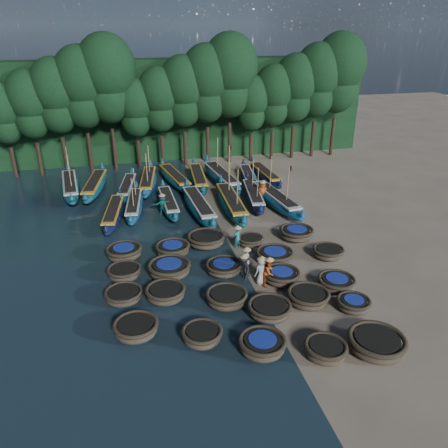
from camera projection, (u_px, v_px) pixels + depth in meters
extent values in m
plane|color=gray|center=(236.00, 257.00, 26.89)|extent=(120.00, 120.00, 0.00)
cube|color=black|center=(178.00, 109.00, 45.56)|extent=(40.00, 3.00, 10.00)
ellipsoid|color=brown|center=(262.00, 347.00, 18.88)|extent=(2.01, 2.01, 0.69)
torus|color=#3A3122|center=(262.00, 341.00, 18.75)|extent=(2.12, 2.12, 0.21)
cylinder|color=black|center=(263.00, 340.00, 18.73)|extent=(1.60, 1.60, 0.06)
cylinder|color=navy|center=(263.00, 339.00, 18.71)|extent=(1.23, 1.23, 0.04)
ellipsoid|color=brown|center=(325.00, 352.00, 18.61)|extent=(1.87, 1.87, 0.66)
torus|color=#3A3122|center=(326.00, 346.00, 18.48)|extent=(1.88, 1.88, 0.20)
cylinder|color=black|center=(326.00, 345.00, 18.46)|extent=(1.41, 1.41, 0.06)
ellipsoid|color=brown|center=(376.00, 345.00, 18.90)|extent=(3.01, 3.01, 0.76)
torus|color=#3A3122|center=(377.00, 339.00, 18.75)|extent=(2.53, 2.53, 0.23)
cylinder|color=black|center=(377.00, 338.00, 18.73)|extent=(1.93, 1.93, 0.07)
ellipsoid|color=brown|center=(136.00, 330.00, 19.93)|extent=(2.31, 2.31, 0.67)
torus|color=#3A3122|center=(136.00, 324.00, 19.80)|extent=(2.12, 2.12, 0.20)
cylinder|color=black|center=(136.00, 323.00, 19.78)|extent=(1.60, 1.60, 0.06)
ellipsoid|color=brown|center=(202.00, 337.00, 19.51)|extent=(1.82, 1.82, 0.65)
torus|color=#3A3122|center=(202.00, 331.00, 19.38)|extent=(1.88, 1.88, 0.20)
cylinder|color=black|center=(202.00, 331.00, 19.37)|extent=(1.42, 1.42, 0.06)
ellipsoid|color=brown|center=(269.00, 311.00, 21.30)|extent=(2.28, 2.28, 0.64)
torus|color=#3A3122|center=(270.00, 305.00, 21.17)|extent=(2.18, 2.18, 0.19)
cylinder|color=black|center=(270.00, 305.00, 21.16)|extent=(1.67, 1.67, 0.06)
ellipsoid|color=brown|center=(308.00, 299.00, 22.19)|extent=(2.63, 2.63, 0.68)
torus|color=#3A3122|center=(309.00, 293.00, 22.06)|extent=(2.19, 2.19, 0.21)
cylinder|color=black|center=(309.00, 293.00, 22.04)|extent=(1.66, 1.66, 0.06)
ellipsoid|color=brown|center=(353.00, 305.00, 21.75)|extent=(1.72, 1.72, 0.59)
torus|color=#3A3122|center=(354.00, 301.00, 21.64)|extent=(1.72, 1.72, 0.18)
cylinder|color=black|center=(354.00, 300.00, 21.62)|extent=(1.29, 1.29, 0.05)
cylinder|color=navy|center=(354.00, 299.00, 21.61)|extent=(0.99, 0.99, 0.04)
ellipsoid|color=brown|center=(124.00, 296.00, 22.46)|extent=(1.92, 1.92, 0.58)
torus|color=#3A3122|center=(123.00, 292.00, 22.35)|extent=(1.99, 1.99, 0.18)
cylinder|color=black|center=(123.00, 291.00, 22.33)|extent=(1.52, 1.52, 0.05)
ellipsoid|color=brown|center=(166.00, 294.00, 22.55)|extent=(2.21, 2.21, 0.67)
torus|color=#3A3122|center=(165.00, 289.00, 22.42)|extent=(2.11, 2.11, 0.20)
cylinder|color=black|center=(165.00, 289.00, 22.40)|extent=(1.60, 1.60, 0.06)
ellipsoid|color=brown|center=(227.00, 299.00, 22.15)|extent=(2.09, 2.09, 0.68)
torus|color=#3A3122|center=(227.00, 294.00, 22.02)|extent=(2.16, 2.16, 0.21)
cylinder|color=black|center=(227.00, 293.00, 22.00)|extent=(1.64, 1.64, 0.06)
ellipsoid|color=brown|center=(282.00, 277.00, 24.11)|extent=(2.17, 2.17, 0.65)
torus|color=#3A3122|center=(282.00, 273.00, 23.98)|extent=(2.07, 2.07, 0.20)
cylinder|color=black|center=(282.00, 272.00, 23.96)|extent=(1.57, 1.57, 0.06)
cylinder|color=navy|center=(282.00, 271.00, 23.95)|extent=(1.21, 1.21, 0.04)
ellipsoid|color=brown|center=(336.00, 284.00, 23.49)|extent=(2.48, 2.48, 0.64)
torus|color=#3A3122|center=(337.00, 279.00, 23.37)|extent=(2.05, 2.05, 0.19)
cylinder|color=black|center=(337.00, 279.00, 23.35)|extent=(1.55, 1.55, 0.06)
cylinder|color=navy|center=(337.00, 278.00, 23.34)|extent=(1.20, 1.20, 0.04)
ellipsoid|color=brown|center=(125.00, 273.00, 24.49)|extent=(2.04, 2.04, 0.64)
torus|color=#3A3122|center=(124.00, 269.00, 24.36)|extent=(1.95, 1.95, 0.19)
cylinder|color=black|center=(124.00, 268.00, 24.35)|extent=(1.48, 1.48, 0.06)
ellipsoid|color=brown|center=(170.00, 270.00, 24.69)|extent=(2.56, 2.56, 0.75)
torus|color=#3A3122|center=(169.00, 265.00, 24.54)|extent=(2.46, 2.46, 0.23)
cylinder|color=black|center=(169.00, 264.00, 24.52)|extent=(1.87, 1.87, 0.07)
cylinder|color=navy|center=(169.00, 264.00, 24.51)|extent=(1.44, 1.44, 0.05)
ellipsoid|color=brown|center=(224.00, 269.00, 24.99)|extent=(2.62, 2.62, 0.62)
torus|color=#3A3122|center=(224.00, 264.00, 24.87)|extent=(2.13, 2.13, 0.19)
cylinder|color=black|center=(224.00, 264.00, 24.86)|extent=(1.63, 1.63, 0.06)
cylinder|color=navy|center=(224.00, 263.00, 24.84)|extent=(1.25, 1.25, 0.04)
ellipsoid|color=brown|center=(275.00, 257.00, 26.17)|extent=(2.82, 2.82, 0.68)
torus|color=#3A3122|center=(275.00, 252.00, 26.04)|extent=(2.29, 2.29, 0.21)
cylinder|color=black|center=(275.00, 252.00, 26.02)|extent=(1.75, 1.75, 0.06)
cylinder|color=navy|center=(275.00, 251.00, 26.00)|extent=(1.34, 1.34, 0.04)
ellipsoid|color=brown|center=(328.00, 253.00, 26.66)|extent=(2.02, 2.02, 0.61)
torus|color=#3A3122|center=(329.00, 249.00, 26.54)|extent=(1.92, 1.92, 0.19)
cylinder|color=black|center=(329.00, 249.00, 26.53)|extent=(1.46, 1.46, 0.06)
ellipsoid|color=brown|center=(124.00, 254.00, 26.46)|extent=(2.53, 2.53, 0.75)
torus|color=#3A3122|center=(124.00, 249.00, 26.32)|extent=(2.21, 2.21, 0.23)
cylinder|color=black|center=(124.00, 248.00, 26.30)|extent=(1.66, 1.66, 0.07)
cylinder|color=navy|center=(124.00, 247.00, 26.28)|extent=(1.28, 1.28, 0.05)
ellipsoid|color=brown|center=(173.00, 251.00, 26.88)|extent=(2.07, 2.07, 0.71)
torus|color=#3A3122|center=(173.00, 246.00, 26.75)|extent=(2.15, 2.15, 0.21)
cylinder|color=black|center=(172.00, 245.00, 26.73)|extent=(1.63, 1.63, 0.06)
cylinder|color=navy|center=(172.00, 245.00, 26.71)|extent=(1.25, 1.25, 0.04)
ellipsoid|color=brown|center=(206.00, 241.00, 28.09)|extent=(2.90, 2.90, 0.72)
torus|color=#3A3122|center=(206.00, 236.00, 27.95)|extent=(2.45, 2.45, 0.22)
cylinder|color=black|center=(206.00, 236.00, 27.93)|extent=(1.87, 1.87, 0.07)
ellipsoid|color=brown|center=(251.00, 242.00, 28.11)|extent=(1.60, 1.60, 0.59)
torus|color=#3A3122|center=(251.00, 238.00, 28.00)|extent=(1.69, 1.69, 0.18)
cylinder|color=black|center=(251.00, 238.00, 27.98)|extent=(1.27, 1.27, 0.05)
ellipsoid|color=brown|center=(296.00, 235.00, 28.95)|extent=(2.48, 2.48, 0.71)
torus|color=#3A3122|center=(297.00, 230.00, 28.81)|extent=(2.28, 2.28, 0.21)
cylinder|color=black|center=(297.00, 229.00, 28.79)|extent=(1.73, 1.73, 0.06)
cylinder|color=navy|center=(297.00, 229.00, 28.78)|extent=(1.33, 1.33, 0.04)
ellipsoid|color=#0F1239|center=(114.00, 214.00, 31.89)|extent=(2.34, 7.36, 0.91)
cone|color=#0F1239|center=(119.00, 190.00, 34.85)|extent=(0.40, 0.40, 0.54)
cone|color=#0F1239|center=(106.00, 227.00, 28.47)|extent=(0.40, 0.40, 0.45)
cube|color=gold|center=(113.00, 209.00, 31.74)|extent=(1.75, 5.69, 0.11)
cube|color=black|center=(113.00, 208.00, 31.71)|extent=(1.41, 4.94, 0.09)
ellipsoid|color=navy|center=(134.00, 206.00, 33.33)|extent=(2.13, 7.23, 0.89)
cone|color=navy|center=(136.00, 184.00, 36.23)|extent=(0.39, 0.39, 0.53)
cone|color=navy|center=(130.00, 217.00, 29.97)|extent=(0.39, 0.39, 0.45)
cube|color=beige|center=(134.00, 201.00, 33.17)|extent=(1.60, 5.60, 0.11)
cube|color=black|center=(134.00, 200.00, 33.14)|extent=(1.27, 4.86, 0.09)
cylinder|color=#997F4C|center=(135.00, 183.00, 33.71)|extent=(0.06, 0.21, 2.49)
cylinder|color=#997F4C|center=(132.00, 194.00, 31.54)|extent=(0.06, 0.21, 2.49)
plane|color=red|center=(133.00, 180.00, 31.10)|extent=(0.00, 0.31, 0.31)
ellipsoid|color=navy|center=(168.00, 203.00, 33.79)|extent=(1.38, 7.18, 0.90)
cone|color=navy|center=(162.00, 182.00, 36.63)|extent=(0.39, 0.39, 0.54)
cone|color=navy|center=(175.00, 214.00, 30.50)|extent=(0.39, 0.39, 0.45)
cube|color=beige|center=(168.00, 199.00, 33.64)|extent=(1.01, 5.56, 0.11)
cube|color=black|center=(168.00, 198.00, 33.61)|extent=(0.76, 4.84, 0.09)
ellipsoid|color=navy|center=(199.00, 207.00, 32.96)|extent=(1.95, 8.49, 1.05)
cone|color=navy|center=(187.00, 181.00, 36.25)|extent=(0.46, 0.46, 0.63)
cone|color=navy|center=(213.00, 220.00, 29.12)|extent=(0.46, 0.46, 0.53)
cube|color=beige|center=(198.00, 201.00, 32.78)|extent=(1.44, 6.58, 0.13)
cube|color=black|center=(198.00, 200.00, 32.74)|extent=(1.11, 5.72, 0.11)
ellipsoid|color=navy|center=(231.00, 204.00, 33.47)|extent=(1.98, 8.74, 1.08)
cone|color=navy|center=(221.00, 178.00, 36.96)|extent=(0.48, 0.48, 0.65)
cone|color=navy|center=(244.00, 217.00, 29.43)|extent=(0.48, 0.48, 0.54)
cube|color=gold|center=(231.00, 198.00, 33.29)|extent=(1.46, 6.77, 0.13)
cube|color=black|center=(231.00, 197.00, 33.25)|extent=(1.13, 5.89, 0.11)
cylinder|color=#997F4C|center=(229.00, 177.00, 33.93)|extent=(0.08, 0.26, 3.03)
cylinder|color=#997F4C|center=(237.00, 189.00, 31.32)|extent=(0.08, 0.26, 3.03)
plane|color=red|center=(240.00, 172.00, 30.80)|extent=(0.00, 0.38, 0.38)
ellipsoid|color=#0F1239|center=(253.00, 196.00, 35.12)|extent=(2.51, 7.65, 0.94)
cone|color=#0F1239|center=(247.00, 175.00, 38.19)|extent=(0.41, 0.41, 0.56)
cone|color=#0F1239|center=(261.00, 207.00, 31.56)|extent=(0.41, 0.41, 0.47)
cube|color=beige|center=(253.00, 192.00, 34.96)|extent=(1.88, 5.92, 0.11)
cube|color=black|center=(253.00, 191.00, 34.93)|extent=(1.52, 5.13, 0.09)
cylinder|color=#997F4C|center=(253.00, 174.00, 35.53)|extent=(0.07, 0.22, 2.63)
cylinder|color=#997F4C|center=(258.00, 184.00, 33.22)|extent=(0.07, 0.22, 2.63)
plane|color=red|center=(260.00, 170.00, 32.76)|extent=(0.00, 0.33, 0.33)
ellipsoid|color=navy|center=(276.00, 200.00, 34.19)|extent=(2.47, 8.66, 1.07)
cone|color=navy|center=(254.00, 176.00, 37.46)|extent=(0.47, 0.47, 0.64)
cone|color=navy|center=(303.00, 212.00, 30.37)|extent=(0.47, 0.47, 0.53)
cube|color=beige|center=(276.00, 195.00, 34.01)|extent=(1.84, 6.70, 0.13)
cube|color=black|center=(276.00, 194.00, 33.97)|extent=(1.46, 5.82, 0.11)
cylinder|color=#997F4C|center=(271.00, 174.00, 34.61)|extent=(0.07, 0.25, 2.99)
cylinder|color=#997F4C|center=(288.00, 186.00, 32.15)|extent=(0.07, 0.25, 2.99)
plane|color=red|center=(291.00, 168.00, 31.66)|extent=(0.00, 0.37, 0.37)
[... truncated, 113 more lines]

